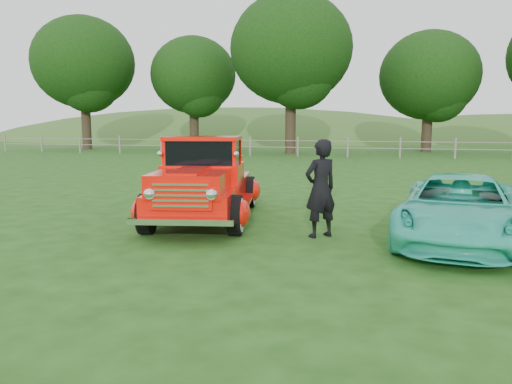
% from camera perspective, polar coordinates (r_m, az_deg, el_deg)
% --- Properties ---
extents(ground, '(140.00, 140.00, 0.00)m').
position_cam_1_polar(ground, '(8.59, 0.73, -5.99)').
color(ground, '#1B4512').
rests_on(ground, ground).
extents(distant_hills, '(116.00, 60.00, 18.00)m').
position_cam_1_polar(distant_hills, '(68.17, 8.95, 2.33)').
color(distant_hills, '#3D6726').
rests_on(distant_hills, ground).
extents(fence_line, '(48.00, 0.12, 1.20)m').
position_cam_1_polar(fence_line, '(30.21, 10.44, 5.08)').
color(fence_line, gray).
rests_on(fence_line, ground).
extents(tree_far_west, '(7.60, 7.60, 9.93)m').
position_cam_1_polar(tree_far_west, '(40.79, -19.12, 13.78)').
color(tree_far_west, black).
rests_on(tree_far_west, ground).
extents(tree_mid_west, '(6.40, 6.40, 8.46)m').
position_cam_1_polar(tree_mid_west, '(38.86, -7.18, 13.07)').
color(tree_mid_west, black).
rests_on(tree_mid_west, ground).
extents(tree_near_west, '(8.00, 8.00, 10.42)m').
position_cam_1_polar(tree_near_west, '(33.97, 4.04, 15.98)').
color(tree_near_west, black).
rests_on(tree_near_west, ground).
extents(tree_near_east, '(6.80, 6.80, 8.33)m').
position_cam_1_polar(tree_near_east, '(37.38, 19.20, 12.44)').
color(tree_near_east, black).
rests_on(tree_near_east, ground).
extents(red_pickup, '(2.86, 5.21, 1.78)m').
position_cam_1_polar(red_pickup, '(10.71, -5.91, 1.09)').
color(red_pickup, black).
rests_on(red_pickup, ground).
extents(teal_sedan, '(2.59, 4.47, 1.17)m').
position_cam_1_polar(teal_sedan, '(9.29, 22.23, -1.84)').
color(teal_sedan, '#32C9AC').
rests_on(teal_sedan, ground).
extents(man, '(0.77, 0.75, 1.78)m').
position_cam_1_polar(man, '(9.05, 7.39, 0.39)').
color(man, black).
rests_on(man, ground).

